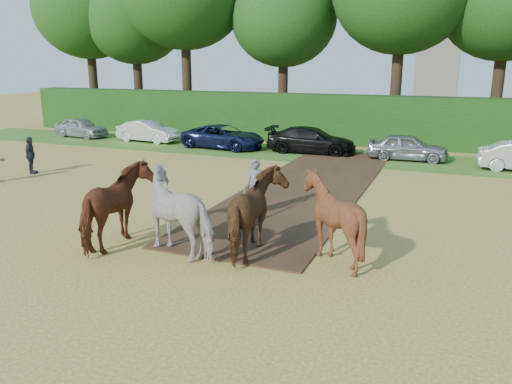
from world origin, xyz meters
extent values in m
plane|color=gold|center=(0.00, 0.00, 0.00)|extent=(120.00, 120.00, 0.00)
cube|color=#472D1C|center=(1.50, 7.00, 0.03)|extent=(4.50, 17.00, 0.05)
cube|color=#38601E|center=(0.00, 14.00, 0.01)|extent=(50.00, 5.00, 0.03)
cube|color=#14380F|center=(0.00, 18.50, 1.50)|extent=(46.00, 1.60, 3.00)
imported|color=#242730|center=(-10.87, 4.63, 0.84)|extent=(0.83, 1.07, 1.69)
imported|color=brown|center=(-1.48, -1.50, 1.12)|extent=(1.53, 2.78, 2.24)
imported|color=beige|center=(0.40, -1.10, 1.12)|extent=(2.44, 2.16, 2.24)
imported|color=brown|center=(2.29, -0.71, 1.12)|extent=(1.53, 2.78, 2.24)
imported|color=brown|center=(4.18, -0.31, 1.12)|extent=(2.05, 2.25, 2.25)
cube|color=black|center=(1.06, 1.40, 0.19)|extent=(0.49, 1.00, 0.37)
cube|color=olive|center=(1.14, 0.76, 0.37)|extent=(0.29, 1.50, 0.11)
cylinder|color=brown|center=(0.76, 1.95, 0.59)|extent=(0.34, 1.07, 0.79)
cylinder|color=brown|center=(1.22, 2.01, 0.59)|extent=(0.08, 1.09, 0.79)
imported|color=gray|center=(0.90, 2.67, 0.94)|extent=(0.73, 0.53, 1.87)
imported|color=#ACAFB3|center=(-16.58, 14.55, 0.66)|extent=(4.06, 2.02, 1.33)
imported|color=silver|center=(-11.25, 14.53, 0.68)|extent=(4.23, 1.78, 1.36)
imported|color=#141A3F|center=(-5.77, 14.11, 0.69)|extent=(5.13, 2.72, 1.37)
imported|color=black|center=(-0.57, 14.54, 0.72)|extent=(5.05, 2.24, 1.44)
imported|color=gray|center=(4.63, 14.33, 0.68)|extent=(4.04, 1.70, 1.37)
cylinder|color=#382616|center=(-21.00, 21.50, 2.93)|extent=(0.70, 0.70, 5.85)
ellipsoid|color=#163F11|center=(-21.00, 21.50, 9.00)|extent=(8.40, 8.40, 7.73)
cylinder|color=#382616|center=(-17.00, 22.00, 2.70)|extent=(0.70, 0.70, 5.40)
ellipsoid|color=#163F11|center=(-17.00, 22.00, 8.32)|extent=(7.80, 7.80, 7.18)
cylinder|color=#382616|center=(-12.00, 21.00, 3.26)|extent=(0.70, 0.70, 6.53)
cylinder|color=#382616|center=(-5.00, 22.50, 2.59)|extent=(0.70, 0.70, 5.17)
ellipsoid|color=#163F11|center=(-5.00, 22.50, 7.95)|extent=(7.40, 7.40, 6.81)
cylinder|color=#382616|center=(3.00, 21.50, 3.04)|extent=(0.70, 0.70, 6.08)
cylinder|color=#382616|center=(9.00, 23.00, 2.81)|extent=(0.70, 0.70, 5.62)
cube|color=slate|center=(4.00, 55.00, 4.50)|extent=(5.00, 5.00, 9.00)
camera|label=1|loc=(6.88, -12.14, 4.92)|focal=35.00mm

